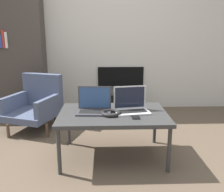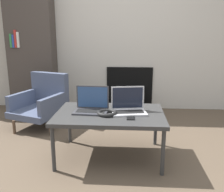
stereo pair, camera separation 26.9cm
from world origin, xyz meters
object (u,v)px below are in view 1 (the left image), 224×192
at_px(tv, 122,101).
at_px(laptop_left, 94,106).
at_px(laptop_right, 131,106).
at_px(headphones, 111,113).
at_px(armchair, 36,103).
at_px(phone, 135,117).

bearing_deg(tv, laptop_left, -104.82).
distance_m(laptop_right, tv, 1.46).
relative_size(laptop_right, tv, 0.72).
bearing_deg(headphones, tv, 81.97).
bearing_deg(armchair, tv, 47.24).
distance_m(laptop_left, phone, 0.43).
bearing_deg(laptop_right, armchair, 134.85).
height_order(headphones, phone, headphones).
bearing_deg(laptop_left, headphones, -26.57).
bearing_deg(headphones, laptop_left, 149.71).
xyz_separation_m(laptop_right, headphones, (-0.20, -0.09, -0.04)).
xyz_separation_m(headphones, phone, (0.22, -0.08, -0.01)).
xyz_separation_m(headphones, tv, (0.21, 1.51, -0.30)).
relative_size(headphones, armchair, 0.25).
xyz_separation_m(laptop_right, armchair, (-1.15, 0.82, -0.19)).
xyz_separation_m(laptop_left, armchair, (-0.79, 0.82, -0.19)).
height_order(phone, armchair, armchair).
xyz_separation_m(laptop_right, tv, (0.01, 1.42, -0.34)).
distance_m(phone, tv, 1.62).
distance_m(laptop_left, tv, 1.51).
distance_m(headphones, armchair, 1.33).
bearing_deg(phone, headphones, 160.17).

